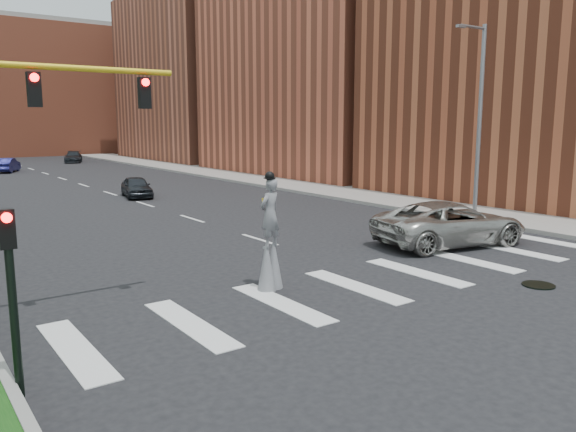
# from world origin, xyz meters

# --- Properties ---
(ground_plane) EXTENTS (160.00, 160.00, 0.00)m
(ground_plane) POSITION_xyz_m (0.00, 0.00, 0.00)
(ground_plane) COLOR black
(ground_plane) RESTS_ON ground
(sidewalk_right) EXTENTS (5.00, 90.00, 0.18)m
(sidewalk_right) POSITION_xyz_m (12.50, 25.00, 0.09)
(sidewalk_right) COLOR gray
(sidewalk_right) RESTS_ON ground
(manhole) EXTENTS (0.90, 0.90, 0.04)m
(manhole) POSITION_xyz_m (3.00, -2.00, 0.02)
(manhole) COLOR black
(manhole) RESTS_ON ground
(building_near) EXTENTS (16.00, 20.00, 22.00)m
(building_near) POSITION_xyz_m (22.00, 8.00, 11.00)
(building_near) COLOR brown
(building_near) RESTS_ON ground
(building_mid) EXTENTS (16.00, 22.00, 24.00)m
(building_mid) POSITION_xyz_m (22.00, 30.00, 12.00)
(building_mid) COLOR #B45538
(building_mid) RESTS_ON ground
(building_far) EXTENTS (16.00, 22.00, 20.00)m
(building_far) POSITION_xyz_m (22.00, 54.00, 10.00)
(building_far) COLOR #9F533B
(building_far) RESTS_ON ground
(building_backdrop) EXTENTS (26.00, 14.00, 18.00)m
(building_backdrop) POSITION_xyz_m (6.00, 78.00, 9.00)
(building_backdrop) COLOR #B45538
(building_backdrop) RESTS_ON ground
(streetlight) EXTENTS (2.05, 0.20, 9.00)m
(streetlight) POSITION_xyz_m (10.90, 6.00, 4.90)
(streetlight) COLOR slate
(streetlight) RESTS_ON ground
(secondary_signal) EXTENTS (0.25, 0.21, 3.23)m
(secondary_signal) POSITION_xyz_m (-10.30, -0.50, 1.95)
(secondary_signal) COLOR black
(secondary_signal) RESTS_ON ground
(stilt_performer) EXTENTS (0.82, 0.66, 3.29)m
(stilt_performer) POSITION_xyz_m (-3.38, 2.21, 1.37)
(stilt_performer) COLOR #302113
(stilt_performer) RESTS_ON ground
(suv_crossing) EXTENTS (6.39, 3.91, 1.65)m
(suv_crossing) POSITION_xyz_m (5.36, 3.00, 0.83)
(suv_crossing) COLOR #A9A69F
(suv_crossing) RESTS_ON ground
(car_near) EXTENTS (2.20, 4.00, 1.29)m
(car_near) POSITION_xyz_m (0.75, 23.20, 0.64)
(car_near) COLOR black
(car_near) RESTS_ON ground
(car_mid) EXTENTS (2.93, 4.27, 1.33)m
(car_mid) POSITION_xyz_m (-2.56, 47.25, 0.67)
(car_mid) COLOR navy
(car_mid) RESTS_ON ground
(car_far) EXTENTS (3.11, 4.76, 1.28)m
(car_far) POSITION_xyz_m (6.00, 56.95, 0.64)
(car_far) COLOR black
(car_far) RESTS_ON ground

